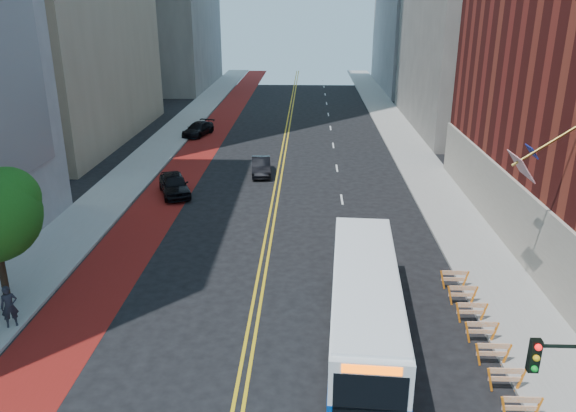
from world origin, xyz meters
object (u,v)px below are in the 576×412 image
(transit_bus, at_px, (364,304))
(pedestrian, at_px, (9,307))
(car_a, at_px, (174,184))
(car_c, at_px, (198,129))
(traffic_signal, at_px, (571,389))
(car_b, at_px, (261,166))

(transit_bus, bearing_deg, pedestrian, -177.50)
(car_a, relative_size, car_c, 0.99)
(transit_bus, bearing_deg, traffic_signal, -55.22)
(car_b, distance_m, pedestrian, 25.02)
(car_b, height_order, pedestrian, pedestrian)
(traffic_signal, xyz_separation_m, car_a, (-16.85, 26.13, -2.92))
(traffic_signal, height_order, pedestrian, traffic_signal)
(car_a, xyz_separation_m, car_b, (5.93, 5.30, -0.10))
(traffic_signal, height_order, transit_bus, traffic_signal)
(pedestrian, bearing_deg, car_b, 39.59)
(car_b, bearing_deg, transit_bus, -80.84)
(transit_bus, relative_size, car_a, 2.59)
(car_a, distance_m, car_c, 19.26)
(traffic_signal, relative_size, transit_bus, 0.42)
(car_c, bearing_deg, transit_bus, -53.18)
(traffic_signal, xyz_separation_m, car_c, (-18.71, 45.30, -3.03))
(car_a, bearing_deg, transit_bus, -77.40)
(car_c, bearing_deg, pedestrian, -75.36)
(car_b, distance_m, car_c, 15.91)
(car_a, height_order, car_c, car_a)
(traffic_signal, relative_size, pedestrian, 2.68)
(traffic_signal, bearing_deg, pedestrian, 157.87)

